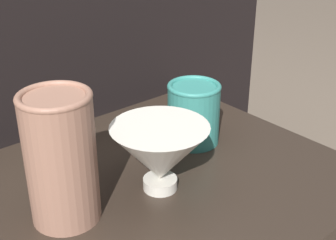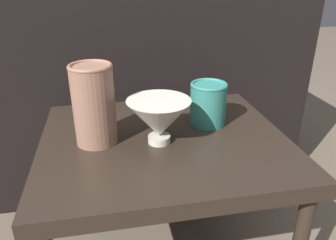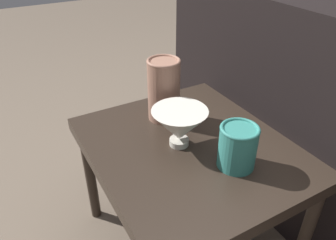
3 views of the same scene
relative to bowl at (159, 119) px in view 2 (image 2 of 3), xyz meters
name	(u,v)px [view 2 (image 2 of 3)]	position (x,y,z in m)	size (l,w,h in m)	color
table	(164,153)	(0.02, 0.03, -0.11)	(0.63, 0.54, 0.43)	#2D231C
couch_backdrop	(140,83)	(0.02, 0.60, -0.10)	(1.25, 0.50, 0.79)	black
bowl	(159,119)	(0.00, 0.00, 0.00)	(0.16, 0.16, 0.11)	silver
vase_textured_left	(94,104)	(-0.15, 0.03, 0.04)	(0.10, 0.10, 0.20)	#996B56
vase_colorful_right	(208,103)	(0.15, 0.08, 0.00)	(0.10, 0.10, 0.12)	teal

